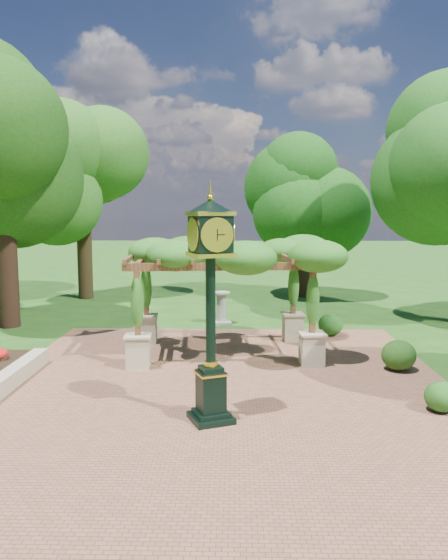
{
  "coord_description": "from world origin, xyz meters",
  "views": [
    {
      "loc": [
        0.3,
        -10.23,
        3.82
      ],
      "look_at": [
        0.0,
        2.5,
        2.2
      ],
      "focal_mm": 35.0,
      "sensor_mm": 36.0,
      "label": 1
    }
  ],
  "objects": [
    {
      "name": "ground",
      "position": [
        0.0,
        0.0,
        0.0
      ],
      "size": [
        120.0,
        120.0,
        0.0
      ],
      "primitive_type": "plane",
      "color": "#1E4714",
      "rests_on": "ground"
    },
    {
      "name": "brick_plaza",
      "position": [
        0.0,
        1.0,
        0.02
      ],
      "size": [
        10.0,
        12.0,
        0.04
      ],
      "primitive_type": "cube",
      "color": "brown",
      "rests_on": "ground"
    },
    {
      "name": "pedestal_clock",
      "position": [
        -0.16,
        -0.75,
        2.43
      ],
      "size": [
        1.05,
        1.05,
        4.06
      ],
      "rotation": [
        0.0,
        0.0,
        0.4
      ],
      "color": "black",
      "rests_on": "brick_plaza"
    },
    {
      "name": "pergola",
      "position": [
        -0.07,
        4.03,
        2.55
      ],
      "size": [
        5.16,
        3.48,
        3.1
      ],
      "rotation": [
        0.0,
        0.0,
        0.08
      ],
      "color": "#C0B48E",
      "rests_on": "brick_plaza"
    },
    {
      "name": "sundial",
      "position": [
        -0.22,
        7.95,
        0.48
      ],
      "size": [
        0.71,
        0.71,
        1.1
      ],
      "rotation": [
        0.0,
        0.0,
        0.19
      ],
      "color": "gray",
      "rests_on": "ground"
    },
    {
      "name": "shrub_front",
      "position": [
        4.18,
        -0.19,
        0.33
      ],
      "size": [
        0.73,
        0.73,
        0.58
      ],
      "primitive_type": "ellipsoid",
      "rotation": [
        0.0,
        0.0,
        0.16
      ],
      "color": "#205518",
      "rests_on": "brick_plaza"
    },
    {
      "name": "shrub_mid",
      "position": [
        4.16,
        2.51,
        0.4
      ],
      "size": [
        0.91,
        0.91,
        0.73
      ],
      "primitive_type": "ellipsoid",
      "rotation": [
        0.0,
        0.0,
        0.13
      ],
      "color": "#214914",
      "rests_on": "brick_plaza"
    },
    {
      "name": "shrub_back",
      "position": [
        3.17,
        6.15,
        0.38
      ],
      "size": [
        0.94,
        0.94,
        0.67
      ],
      "primitive_type": "ellipsoid",
      "rotation": [
        0.0,
        0.0,
        -0.31
      ],
      "color": "#1E5618",
      "rests_on": "brick_plaza"
    },
    {
      "name": "tree_west_near",
      "position": [
        -7.22,
        7.37,
        6.11
      ],
      "size": [
        4.47,
        4.47,
        8.9
      ],
      "color": "black",
      "rests_on": "ground"
    },
    {
      "name": "tree_west_far",
      "position": [
        -6.34,
        13.37,
        5.33
      ],
      "size": [
        3.88,
        3.88,
        7.78
      ],
      "color": "#312313",
      "rests_on": "ground"
    },
    {
      "name": "tree_north",
      "position": [
        3.26,
        14.06,
        4.51
      ],
      "size": [
        3.98,
        3.98,
        6.58
      ],
      "color": "black",
      "rests_on": "ground"
    }
  ]
}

